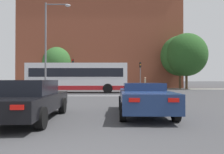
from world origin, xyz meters
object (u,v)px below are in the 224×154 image
object	(u,v)px
bus_crossing_lead	(77,77)
traffic_light_far_right	(140,71)
car_saloon_left	(29,99)
street_lamp_junction	(49,39)
car_roadster_right	(143,98)
traffic_light_far_left	(72,69)
pedestrian_waiting	(145,82)

from	to	relation	value
bus_crossing_lead	traffic_light_far_right	world-z (taller)	traffic_light_far_right
car_saloon_left	street_lamp_junction	distance (m)	13.03
car_roadster_right	car_saloon_left	bearing A→B (deg)	-162.47
traffic_light_far_left	traffic_light_far_right	size ratio (longest dim) A/B	1.11
traffic_light_far_right	street_lamp_junction	size ratio (longest dim) A/B	0.48
car_saloon_left	bus_crossing_lead	distance (m)	16.03
car_saloon_left	traffic_light_far_right	size ratio (longest dim) A/B	1.20
traffic_light_far_right	traffic_light_far_left	bearing A→B (deg)	-178.10
car_roadster_right	pedestrian_waiting	world-z (taller)	pedestrian_waiting
car_saloon_left	traffic_light_far_right	world-z (taller)	traffic_light_far_right
car_saloon_left	traffic_light_far_left	size ratio (longest dim) A/B	1.08
bus_crossing_lead	pedestrian_waiting	world-z (taller)	bus_crossing_lead
traffic_light_far_left	traffic_light_far_right	xyz separation A→B (m)	(10.09, 0.33, -0.27)
car_saloon_left	car_roadster_right	size ratio (longest dim) A/B	1.00
traffic_light_far_left	street_lamp_junction	distance (m)	13.03
car_roadster_right	bus_crossing_lead	size ratio (longest dim) A/B	0.46
street_lamp_junction	pedestrian_waiting	bearing A→B (deg)	52.35
car_saloon_left	traffic_light_far_right	xyz separation A→B (m)	(7.13, 25.19, 2.01)
car_saloon_left	street_lamp_junction	bearing A→B (deg)	101.48
traffic_light_far_left	pedestrian_waiting	distance (m)	11.14
street_lamp_junction	pedestrian_waiting	distance (m)	17.97
car_saloon_left	traffic_light_far_left	world-z (taller)	traffic_light_far_left
traffic_light_far_right	street_lamp_junction	bearing A→B (deg)	-126.80
bus_crossing_lead	street_lamp_junction	size ratio (longest dim) A/B	1.26
car_saloon_left	street_lamp_junction	xyz separation A→B (m)	(-2.75, 11.99, 4.32)
bus_crossing_lead	street_lamp_junction	bearing A→B (deg)	154.43
car_roadster_right	pedestrian_waiting	size ratio (longest dim) A/B	2.68
traffic_light_far_right	street_lamp_junction	xyz separation A→B (m)	(-9.88, -13.20, 2.30)
bus_crossing_lead	traffic_light_far_right	size ratio (longest dim) A/B	2.61
car_saloon_left	street_lamp_junction	size ratio (longest dim) A/B	0.58
car_saloon_left	traffic_light_far_right	bearing A→B (deg)	72.77
traffic_light_far_left	bus_crossing_lead	bearing A→B (deg)	-76.50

